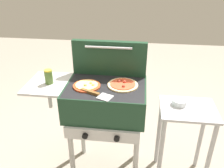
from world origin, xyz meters
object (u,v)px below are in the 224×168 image
Objects in this scene: sauce_jar at (49,77)px; prep_table at (185,129)px; spatula at (96,94)px; pizza_pepperoni at (123,84)px; topping_bowl_near at (179,102)px; grill at (104,102)px; pizza_cheese at (87,85)px.

prep_table is (1.12, 0.01, -0.43)m from sauce_jar.
spatula is at bearing -167.96° from prep_table.
pizza_pepperoni is 0.65m from prep_table.
grill is at bearing -175.47° from topping_bowl_near.
pizza_cheese is 0.28m from pizza_pepperoni.
pizza_pepperoni reaches higher than grill.
grill is at bearing -179.63° from prep_table.
pizza_cheese is 0.29× the size of prep_table.
pizza_cheese is 1.82× the size of sauce_jar.
sauce_jar reaches higher than prep_table.
spatula is at bearing -51.38° from pizza_cheese.
sauce_jar is 1.20m from prep_table.
prep_table is at bearing 2.04° from pizza_cheese.
pizza_pepperoni is at bearing 177.54° from prep_table.
sauce_jar is at bearing -176.76° from pizza_pepperoni.
pizza_cheese is at bearing 128.62° from spatula.
topping_bowl_near is at bearing 2.62° from pizza_pepperoni.
grill is 0.21m from spatula.
topping_bowl_near reaches higher than prep_table.
topping_bowl_near is at bearing 147.46° from prep_table.
pizza_cheese reaches higher than spatula.
spatula is 0.68m from topping_bowl_near.
spatula reaches higher than prep_table.
grill is at bearing -169.56° from pizza_pepperoni.
pizza_cheese is 0.89m from prep_table.
pizza_cheese reaches higher than grill.
topping_bowl_near is (0.74, 0.07, -0.14)m from pizza_cheese.
spatula is (-0.03, -0.15, 0.15)m from grill.
spatula is at bearing -103.32° from grill.
prep_table is 0.25m from topping_bowl_near.
pizza_pepperoni is 2.08× the size of topping_bowl_near.
topping_bowl_near is (0.64, 0.19, -0.14)m from spatula.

